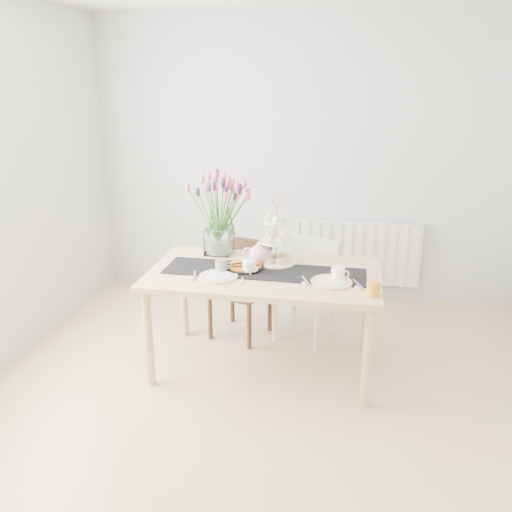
% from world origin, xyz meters
% --- Properties ---
extents(room_shell, '(4.50, 4.50, 4.50)m').
position_xyz_m(room_shell, '(0.00, 0.00, 1.30)').
color(room_shell, tan).
rests_on(room_shell, ground).
extents(radiator, '(1.20, 0.08, 0.60)m').
position_xyz_m(radiator, '(0.50, 2.19, 0.45)').
color(radiator, white).
rests_on(radiator, room_shell).
extents(dining_table, '(1.60, 0.90, 0.75)m').
position_xyz_m(dining_table, '(-0.12, 0.72, 0.67)').
color(dining_table, tan).
rests_on(dining_table, ground).
extents(chair_brown, '(0.48, 0.48, 0.78)m').
position_xyz_m(chair_brown, '(-0.38, 1.27, 0.45)').
color(chair_brown, '#362213').
rests_on(chair_brown, ground).
extents(chair_white, '(0.50, 0.50, 0.80)m').
position_xyz_m(chair_white, '(0.15, 1.33, 0.46)').
color(chair_white, white).
rests_on(chair_white, ground).
extents(table_runner, '(1.40, 0.35, 0.01)m').
position_xyz_m(table_runner, '(-0.12, 0.72, 0.75)').
color(table_runner, black).
rests_on(table_runner, dining_table).
extents(tulip_vase, '(0.72, 0.72, 0.63)m').
position_xyz_m(tulip_vase, '(-0.53, 1.06, 1.15)').
color(tulip_vase, silver).
rests_on(tulip_vase, dining_table).
extents(cake_stand, '(0.30, 0.30, 0.43)m').
position_xyz_m(cake_stand, '(-0.06, 0.91, 0.87)').
color(cake_stand, gold).
rests_on(cake_stand, dining_table).
extents(teapot, '(0.27, 0.23, 0.17)m').
position_xyz_m(teapot, '(-0.17, 0.86, 0.83)').
color(teapot, silver).
rests_on(teapot, dining_table).
extents(cream_jug, '(0.09, 0.09, 0.09)m').
position_xyz_m(cream_jug, '(0.39, 0.65, 0.79)').
color(cream_jug, white).
rests_on(cream_jug, dining_table).
extents(tart_tin, '(0.27, 0.27, 0.03)m').
position_xyz_m(tart_tin, '(-0.26, 0.74, 0.77)').
color(tart_tin, black).
rests_on(tart_tin, dining_table).
extents(mug_grey, '(0.10, 0.10, 0.10)m').
position_xyz_m(mug_grey, '(-0.41, 0.66, 0.80)').
color(mug_grey, slate).
rests_on(mug_grey, dining_table).
extents(mug_white, '(0.11, 0.11, 0.10)m').
position_xyz_m(mug_white, '(-0.22, 0.66, 0.80)').
color(mug_white, white).
rests_on(mug_white, dining_table).
extents(mug_orange, '(0.12, 0.12, 0.10)m').
position_xyz_m(mug_orange, '(0.62, 0.43, 0.80)').
color(mug_orange, orange).
rests_on(mug_orange, dining_table).
extents(plate_left, '(0.33, 0.33, 0.01)m').
position_xyz_m(plate_left, '(-0.40, 0.55, 0.76)').
color(plate_left, white).
rests_on(plate_left, dining_table).
extents(plate_right, '(0.36, 0.36, 0.01)m').
position_xyz_m(plate_right, '(0.36, 0.59, 0.76)').
color(plate_right, white).
rests_on(plate_right, dining_table).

